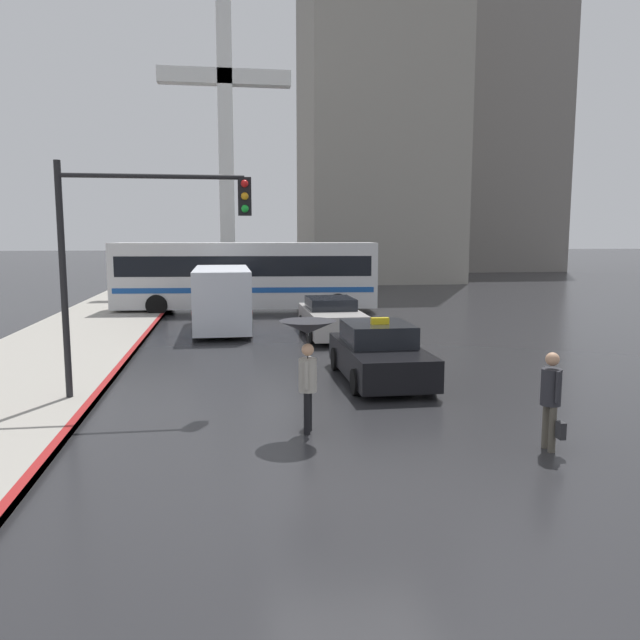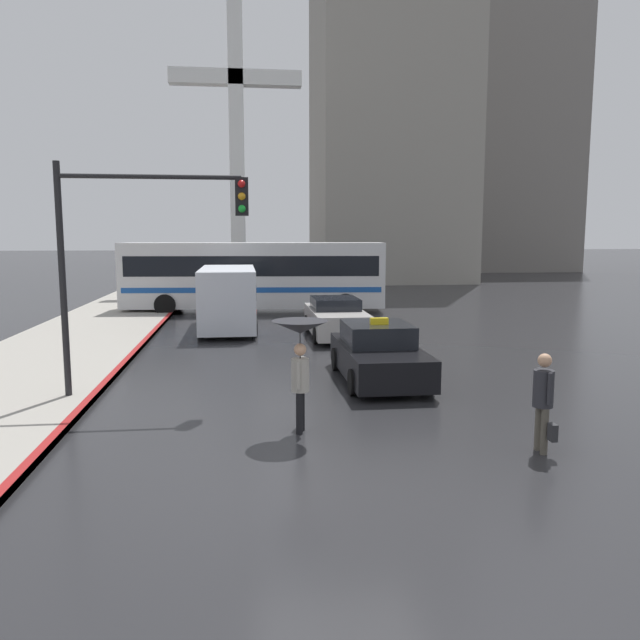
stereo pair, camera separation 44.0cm
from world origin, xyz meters
TOP-DOWN VIEW (x-y plane):
  - ground_plane at (0.00, 0.00)m, footprint 300.00×300.00m
  - taxi at (1.91, 6.41)m, footprint 1.91×4.31m
  - sedan_red at (1.84, 13.22)m, footprint 1.91×4.61m
  - ambulance_van at (-1.98, 15.29)m, footprint 2.12×5.58m
  - city_bus at (-0.91, 20.88)m, footprint 12.18×3.44m
  - pedestrian_with_umbrella at (-0.37, 2.52)m, footprint 1.02×1.02m
  - pedestrian_man at (3.49, 0.99)m, footprint 0.33×0.62m
  - traffic_light at (-3.48, 5.23)m, footprint 3.99×0.38m
  - building_tower_near at (10.11, 41.00)m, footprint 11.48×11.03m
  - building_tower_far at (25.70, 54.57)m, footprint 12.02×10.42m
  - monument_cross at (-1.69, 31.19)m, footprint 7.96×0.90m

SIDE VIEW (x-z plane):
  - ground_plane at x=0.00m, z-range 0.00..0.00m
  - taxi at x=1.91m, z-range -0.13..1.43m
  - sedan_red at x=1.84m, z-range -0.03..1.34m
  - pedestrian_man at x=3.49m, z-range 0.13..1.79m
  - ambulance_van at x=-1.98m, z-range 0.13..2.48m
  - pedestrian_with_umbrella at x=-0.37m, z-range 0.61..2.66m
  - city_bus at x=-0.91m, z-range 0.18..3.42m
  - traffic_light at x=-3.48m, z-range 1.04..6.12m
  - monument_cross at x=-1.69m, z-range 1.22..19.31m
  - building_tower_far at x=25.70m, z-range 0.00..25.86m
  - building_tower_near at x=10.11m, z-range 0.00..29.97m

